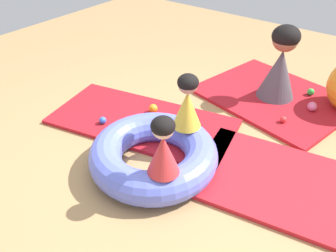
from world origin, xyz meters
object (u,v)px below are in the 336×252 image
(play_ball_pink, at_px, (312,106))
(play_ball_green, at_px, (311,92))
(play_ball_red, at_px, (283,120))
(play_ball_orange, at_px, (153,108))
(inflatable_cushion, at_px, (154,154))
(play_ball_blue, at_px, (103,120))
(child_in_red, at_px, (163,147))
(adult_seated, at_px, (281,63))
(child_in_yellow, at_px, (187,102))

(play_ball_pink, xyz_separation_m, play_ball_green, (-0.12, 0.32, -0.01))
(play_ball_red, height_order, play_ball_orange, play_ball_orange)
(inflatable_cushion, distance_m, play_ball_pink, 1.82)
(inflatable_cushion, relative_size, play_ball_blue, 15.16)
(play_ball_blue, xyz_separation_m, play_ball_pink, (1.56, 1.47, 0.01))
(play_ball_red, distance_m, play_ball_orange, 1.30)
(child_in_red, distance_m, play_ball_blue, 1.20)
(play_ball_red, bearing_deg, play_ball_pink, 68.60)
(adult_seated, bearing_deg, inflatable_cushion, 146.25)
(play_ball_pink, bearing_deg, play_ball_red, -111.40)
(inflatable_cushion, xyz_separation_m, play_ball_red, (0.63, 1.25, -0.06))
(play_ball_red, bearing_deg, inflatable_cushion, -116.87)
(play_ball_red, distance_m, play_ball_green, 0.71)
(inflatable_cushion, xyz_separation_m, play_ball_pink, (0.79, 1.64, -0.05))
(child_in_yellow, xyz_separation_m, play_ball_red, (0.55, 0.90, -0.44))
(adult_seated, bearing_deg, child_in_red, 155.83)
(play_ball_blue, height_order, play_ball_red, play_ball_blue)
(inflatable_cushion, distance_m, play_ball_orange, 0.80)
(play_ball_green, bearing_deg, child_in_red, -100.04)
(child_in_yellow, height_order, play_ball_red, child_in_yellow)
(play_ball_blue, distance_m, play_ball_pink, 2.15)
(child_in_yellow, relative_size, adult_seated, 0.61)
(child_in_yellow, xyz_separation_m, adult_seated, (0.27, 1.35, -0.08))
(child_in_yellow, xyz_separation_m, play_ball_pink, (0.70, 1.29, -0.42))
(play_ball_blue, xyz_separation_m, play_ball_red, (1.41, 1.09, -0.00))
(inflatable_cushion, relative_size, play_ball_red, 16.87)
(child_in_yellow, distance_m, play_ball_red, 1.14)
(child_in_red, xyz_separation_m, play_ball_green, (0.39, 2.18, -0.42))
(inflatable_cushion, xyz_separation_m, child_in_red, (0.28, -0.23, 0.36))
(child_in_red, height_order, play_ball_red, child_in_red)
(child_in_red, bearing_deg, play_ball_orange, -132.76)
(child_in_red, bearing_deg, inflatable_cushion, -124.70)
(play_ball_orange, bearing_deg, child_in_yellow, -24.30)
(child_in_yellow, bearing_deg, play_ball_pink, 50.37)
(play_ball_blue, relative_size, play_ball_green, 0.92)
(play_ball_blue, bearing_deg, play_ball_pink, 43.37)
(inflatable_cushion, relative_size, play_ball_orange, 11.72)
(play_ball_pink, xyz_separation_m, play_ball_red, (-0.15, -0.39, -0.02))
(child_in_red, relative_size, play_ball_orange, 5.08)
(play_ball_blue, relative_size, play_ball_red, 1.11)
(adult_seated, distance_m, play_ball_pink, 0.55)
(play_ball_blue, bearing_deg, inflatable_cushion, -11.88)
(play_ball_orange, bearing_deg, play_ball_red, 28.96)
(child_in_red, relative_size, play_ball_red, 7.32)
(child_in_yellow, bearing_deg, play_ball_green, 58.98)
(adult_seated, height_order, play_ball_green, adult_seated)
(child_in_yellow, relative_size, play_ball_green, 6.30)
(child_in_red, xyz_separation_m, adult_seated, (0.07, 1.93, -0.07))
(child_in_red, bearing_deg, play_ball_red, 170.90)
(child_in_yellow, distance_m, adult_seated, 1.38)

